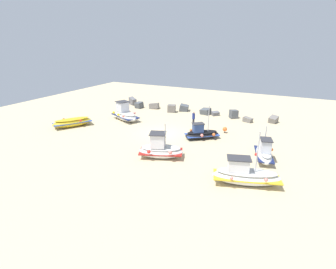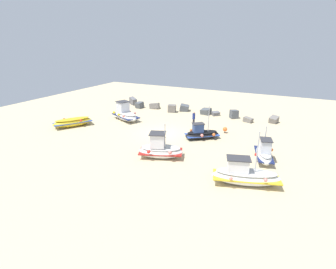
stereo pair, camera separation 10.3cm
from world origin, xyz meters
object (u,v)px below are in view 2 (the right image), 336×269
at_px(fishing_boat_0, 125,114).
at_px(person_walking, 194,118).
at_px(fishing_boat_3, 245,175).
at_px(fishing_boat_2, 160,149).
at_px(fishing_boat_5, 202,134).
at_px(mooring_buoy_0, 163,135).
at_px(mooring_buoy_1, 225,129).
at_px(fishing_boat_4, 73,122).
at_px(fishing_boat_1, 264,153).

xyz_separation_m(fishing_boat_0, person_walking, (8.57, 1.23, 0.29)).
relative_size(fishing_boat_0, fishing_boat_3, 0.89).
relative_size(fishing_boat_2, person_walking, 2.28).
relative_size(fishing_boat_3, person_walking, 2.78).
height_order(fishing_boat_2, fishing_boat_5, fishing_boat_5).
bearing_deg(fishing_boat_0, mooring_buoy_0, 176.77).
bearing_deg(mooring_buoy_1, fishing_boat_5, -122.63).
xyz_separation_m(fishing_boat_0, mooring_buoy_0, (7.17, -3.65, -0.39)).
relative_size(fishing_boat_2, fishing_boat_3, 0.82).
xyz_separation_m(fishing_boat_3, mooring_buoy_0, (-9.20, 5.37, -0.29)).
bearing_deg(fishing_boat_5, person_walking, -95.98).
bearing_deg(fishing_boat_4, fishing_boat_5, -46.25).
xyz_separation_m(fishing_boat_2, mooring_buoy_0, (-1.90, 4.15, -0.38)).
distance_m(fishing_boat_0, fishing_boat_5, 10.84).
height_order(fishing_boat_1, fishing_boat_2, fishing_boat_2).
bearing_deg(fishing_boat_1, mooring_buoy_1, -152.96).
relative_size(fishing_boat_2, mooring_buoy_0, 7.57).
height_order(fishing_boat_5, mooring_buoy_0, fishing_boat_5).
xyz_separation_m(fishing_boat_2, fishing_boat_3, (7.30, -1.22, -0.09)).
bearing_deg(fishing_boat_3, mooring_buoy_0, -47.62).
xyz_separation_m(fishing_boat_0, fishing_boat_4, (-3.88, -4.84, -0.23)).
xyz_separation_m(fishing_boat_0, fishing_boat_3, (16.36, -9.02, -0.10)).
distance_m(fishing_boat_2, fishing_boat_4, 13.29).
relative_size(person_walking, mooring_buoy_0, 3.32).
height_order(fishing_boat_3, person_walking, fishing_boat_3).
distance_m(fishing_boat_0, person_walking, 8.66).
bearing_deg(mooring_buoy_0, fishing_boat_5, 26.22).
relative_size(fishing_boat_0, mooring_buoy_1, 6.62).
distance_m(fishing_boat_4, mooring_buoy_1, 17.16).
bearing_deg(fishing_boat_4, fishing_boat_0, -6.32).
distance_m(fishing_boat_3, person_walking, 12.89).
relative_size(fishing_boat_4, fishing_boat_5, 1.25).
height_order(fishing_boat_1, mooring_buoy_1, fishing_boat_1).
height_order(fishing_boat_5, mooring_buoy_1, fishing_boat_5).
bearing_deg(mooring_buoy_1, mooring_buoy_0, -139.95).
xyz_separation_m(fishing_boat_1, fishing_boat_2, (-7.93, -3.35, 0.09)).
distance_m(fishing_boat_0, fishing_boat_4, 6.21).
bearing_deg(fishing_boat_2, mooring_buoy_1, -132.18).
bearing_deg(fishing_boat_3, fishing_boat_2, -26.87).
height_order(mooring_buoy_0, mooring_buoy_1, mooring_buoy_1).
relative_size(fishing_boat_5, person_walking, 1.99).
bearing_deg(fishing_boat_4, mooring_buoy_1, -38.70).
height_order(fishing_boat_2, person_walking, fishing_boat_2).
height_order(fishing_boat_0, person_walking, fishing_boat_0).
bearing_deg(fishing_boat_1, fishing_boat_0, -119.59).
xyz_separation_m(fishing_boat_1, mooring_buoy_0, (-9.83, 0.79, -0.29)).
xyz_separation_m(fishing_boat_1, fishing_boat_5, (-6.33, 2.52, -0.13)).
bearing_deg(fishing_boat_2, mooring_buoy_0, -86.43).
bearing_deg(fishing_boat_0, fishing_boat_5, -166.48).
relative_size(fishing_boat_1, mooring_buoy_1, 5.69).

